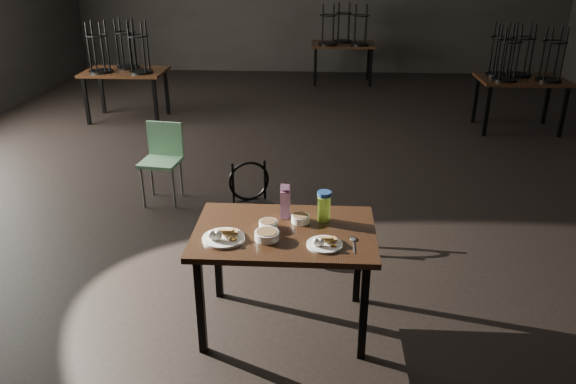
# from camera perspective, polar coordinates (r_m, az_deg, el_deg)

# --- Properties ---
(main_table) EXTENTS (1.20, 0.80, 0.75)m
(main_table) POSITION_cam_1_polar(r_m,az_deg,el_deg) (3.74, -0.36, -4.97)
(main_table) COLOR black
(main_table) RESTS_ON ground
(plate_left) EXTENTS (0.27, 0.27, 0.09)m
(plate_left) POSITION_cam_1_polar(r_m,az_deg,el_deg) (3.61, -6.63, -4.47)
(plate_left) COLOR white
(plate_left) RESTS_ON main_table
(plate_right) EXTENTS (0.23, 0.23, 0.07)m
(plate_right) POSITION_cam_1_polar(r_m,az_deg,el_deg) (3.52, 3.71, -5.17)
(plate_right) COLOR white
(plate_right) RESTS_ON main_table
(bowl_near) EXTENTS (0.13, 0.13, 0.05)m
(bowl_near) POSITION_cam_1_polar(r_m,az_deg,el_deg) (3.73, -2.00, -3.31)
(bowl_near) COLOR white
(bowl_near) RESTS_ON main_table
(bowl_far) EXTENTS (0.13, 0.13, 0.05)m
(bowl_far) POSITION_cam_1_polar(r_m,az_deg,el_deg) (3.80, 1.28, -2.69)
(bowl_far) COLOR white
(bowl_far) RESTS_ON main_table
(bowl_big) EXTENTS (0.16, 0.16, 0.05)m
(bowl_big) POSITION_cam_1_polar(r_m,az_deg,el_deg) (3.59, -2.17, -4.40)
(bowl_big) COLOR white
(bowl_big) RESTS_ON main_table
(juice_carton) EXTENTS (0.07, 0.07, 0.25)m
(juice_carton) POSITION_cam_1_polar(r_m,az_deg,el_deg) (3.83, -0.28, -1.03)
(juice_carton) COLOR #7F1772
(juice_carton) RESTS_ON main_table
(water_bottle) EXTENTS (0.11, 0.11, 0.21)m
(water_bottle) POSITION_cam_1_polar(r_m,az_deg,el_deg) (3.80, 3.68, -1.42)
(water_bottle) COLOR #B3ED45
(water_bottle) RESTS_ON main_table
(spoon) EXTENTS (0.04, 0.21, 0.01)m
(spoon) POSITION_cam_1_polar(r_m,az_deg,el_deg) (3.60, 6.63, -4.87)
(spoon) COLOR silver
(spoon) RESTS_ON main_table
(bentwood_chair) EXTENTS (0.41, 0.41, 0.79)m
(bentwood_chair) POSITION_cam_1_polar(r_m,az_deg,el_deg) (4.82, -3.71, -0.83)
(bentwood_chair) COLOR black
(bentwood_chair) RESTS_ON ground
(school_chair) EXTENTS (0.42, 0.42, 0.82)m
(school_chair) POSITION_cam_1_polar(r_m,az_deg,el_deg) (5.93, -12.63, 3.69)
(school_chair) COLOR #7CC28E
(school_chair) RESTS_ON ground
(bg_table_left) EXTENTS (1.20, 0.80, 1.48)m
(bg_table_left) POSITION_cam_1_polar(r_m,az_deg,el_deg) (8.91, -16.31, 11.92)
(bg_table_left) COLOR black
(bg_table_left) RESTS_ON ground
(bg_table_right) EXTENTS (1.20, 0.80, 1.48)m
(bg_table_right) POSITION_cam_1_polar(r_m,az_deg,el_deg) (8.70, 22.57, 10.95)
(bg_table_right) COLOR black
(bg_table_right) RESTS_ON ground
(bg_table_far) EXTENTS (1.20, 0.80, 1.48)m
(bg_table_far) POSITION_cam_1_polar(r_m,az_deg,el_deg) (11.08, 5.64, 14.92)
(bg_table_far) COLOR black
(bg_table_far) RESTS_ON ground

